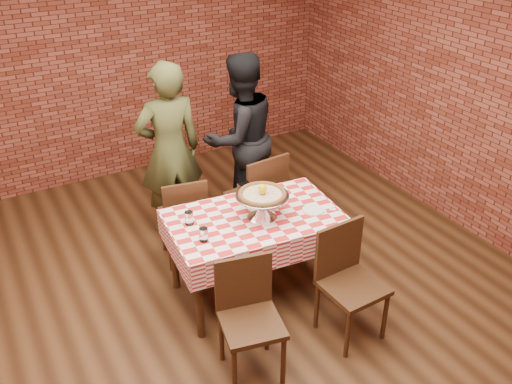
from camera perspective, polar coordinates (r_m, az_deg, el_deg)
ground at (r=4.56m, az=-2.97°, el=-13.54°), size 6.00×6.00×0.00m
back_wall at (r=6.39m, az=-15.92°, el=13.43°), size 5.50×0.00×5.50m
table at (r=4.65m, az=-0.17°, el=-6.51°), size 1.42×0.93×0.75m
tablecloth at (r=4.50m, az=-0.18°, el=-3.78°), size 1.46×0.97×0.23m
pizza_stand at (r=4.39m, az=0.64°, el=-1.43°), size 0.53×0.53×0.19m
pizza at (r=4.34m, az=0.65°, el=-0.27°), size 0.47×0.47×0.03m
lemon at (r=4.31m, az=0.65°, el=0.31°), size 0.08×0.08×0.09m
water_glass_left at (r=4.14m, az=-5.40°, el=-4.37°), size 0.07×0.07×0.11m
water_glass_right at (r=4.34m, az=-6.88°, el=-2.67°), size 0.07×0.07×0.11m
side_plate at (r=4.53m, az=5.88°, el=-1.86°), size 0.19×0.19×0.01m
sweetener_packet_a at (r=4.53m, az=6.90°, el=-1.97°), size 0.06×0.05×0.00m
sweetener_packet_b at (r=4.57m, az=7.86°, el=-1.74°), size 0.06×0.06×0.00m
condiment_caddy at (r=4.65m, az=-1.19°, el=0.14°), size 0.10×0.08×0.14m
chair_near_left at (r=3.91m, az=-0.47°, el=-13.46°), size 0.48×0.48×0.89m
chair_near_right at (r=4.26m, az=9.94°, el=-9.55°), size 0.45×0.45×0.91m
chair_far_left at (r=5.07m, az=-7.50°, el=-2.58°), size 0.46×0.46×0.87m
chair_far_right at (r=5.30m, az=-0.09°, el=-0.35°), size 0.50×0.50×0.94m
diner_olive at (r=5.31m, az=-8.87°, el=4.20°), size 0.66×0.46×1.73m
diner_black at (r=5.58m, az=-1.64°, el=5.65°), size 0.92×0.76×1.70m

